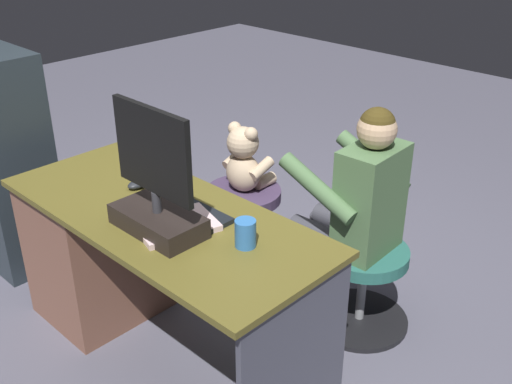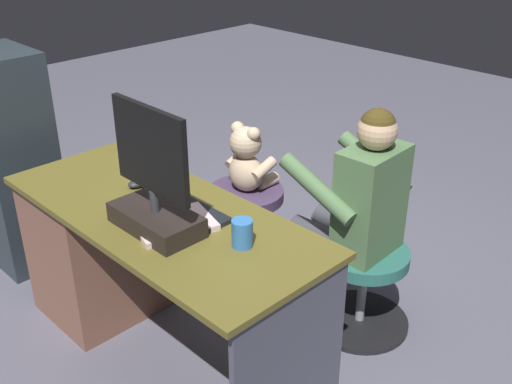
# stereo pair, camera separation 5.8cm
# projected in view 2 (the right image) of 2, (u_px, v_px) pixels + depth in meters

# --- Properties ---
(ground_plane) EXTENTS (10.00, 10.00, 0.00)m
(ground_plane) POSITION_uv_depth(u_px,v_px,m) (231.00, 314.00, 3.08)
(ground_plane) COLOR #595868
(desk) EXTENTS (1.52, 0.64, 0.74)m
(desk) POSITION_uv_depth(u_px,v_px,m) (115.00, 245.00, 2.91)
(desk) COLOR brown
(desk) RESTS_ON ground_plane
(monitor) EXTENTS (0.41, 0.20, 0.50)m
(monitor) POSITION_uv_depth(u_px,v_px,m) (154.00, 194.00, 2.31)
(monitor) COLOR black
(monitor) RESTS_ON desk
(keyboard) EXTENTS (0.42, 0.14, 0.02)m
(keyboard) POSITION_uv_depth(u_px,v_px,m) (186.00, 208.00, 2.51)
(keyboard) COLOR black
(keyboard) RESTS_ON desk
(computer_mouse) EXTENTS (0.06, 0.10, 0.04)m
(computer_mouse) POSITION_uv_depth(u_px,v_px,m) (138.00, 183.00, 2.70)
(computer_mouse) COLOR #22252A
(computer_mouse) RESTS_ON desk
(cup) EXTENTS (0.08, 0.08, 0.11)m
(cup) POSITION_uv_depth(u_px,v_px,m) (242.00, 233.00, 2.24)
(cup) COLOR #3372BF
(cup) RESTS_ON desk
(tv_remote) EXTENTS (0.12, 0.15, 0.02)m
(tv_remote) POSITION_uv_depth(u_px,v_px,m) (154.00, 200.00, 2.58)
(tv_remote) COLOR black
(tv_remote) RESTS_ON desk
(notebook_binder) EXTENTS (0.30, 0.35, 0.02)m
(notebook_binder) POSITION_uv_depth(u_px,v_px,m) (174.00, 224.00, 2.38)
(notebook_binder) COLOR beige
(notebook_binder) RESTS_ON desk
(office_chair_teddy) EXTENTS (0.55, 0.55, 0.42)m
(office_chair_teddy) POSITION_uv_depth(u_px,v_px,m) (246.00, 220.00, 3.47)
(office_chair_teddy) COLOR black
(office_chair_teddy) RESTS_ON ground_plane
(teddy_bear) EXTENTS (0.26, 0.27, 0.38)m
(teddy_bear) POSITION_uv_depth(u_px,v_px,m) (247.00, 160.00, 3.31)
(teddy_bear) COLOR #CCB08E
(teddy_bear) RESTS_ON office_chair_teddy
(visitor_chair) EXTENTS (0.47, 0.47, 0.42)m
(visitor_chair) POSITION_uv_depth(u_px,v_px,m) (363.00, 280.00, 2.90)
(visitor_chair) COLOR black
(visitor_chair) RESTS_ON ground_plane
(person) EXTENTS (0.52, 0.49, 1.11)m
(person) POSITION_uv_depth(u_px,v_px,m) (355.00, 203.00, 2.78)
(person) COLOR #4E7046
(person) RESTS_ON ground_plane
(equipment_rack) EXTENTS (0.44, 0.36, 1.20)m
(equipment_rack) POSITION_uv_depth(u_px,v_px,m) (12.00, 162.00, 3.28)
(equipment_rack) COLOR #263037
(equipment_rack) RESTS_ON ground_plane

